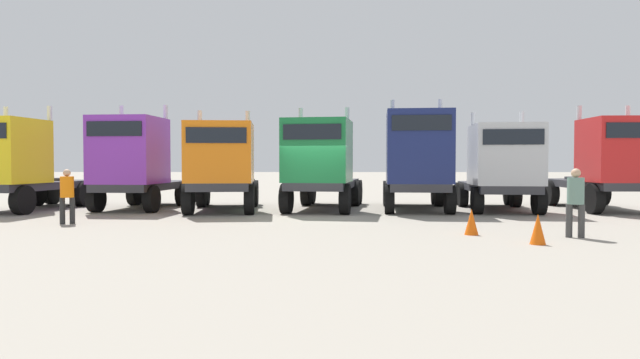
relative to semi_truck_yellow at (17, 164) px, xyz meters
The scene contains 12 objects.
ground 11.79m from the semi_truck_yellow, ahead, with size 200.00×200.00×0.00m, color gray.
semi_truck_yellow is the anchor object (origin of this frame).
semi_truck_purple 4.40m from the semi_truck_yellow, 10.64° to the left, with size 2.93×5.94×4.27m.
semi_truck_orange 7.96m from the semi_truck_yellow, ahead, with size 3.11×6.15×3.98m.
semi_truck_green 11.78m from the semi_truck_yellow, ahead, with size 3.41×6.65×4.12m.
semi_truck_navy 15.54m from the semi_truck_yellow, ahead, with size 3.04×6.19×4.44m.
semi_truck_silver 18.76m from the semi_truck_yellow, ahead, with size 3.06×6.01×3.93m.
semi_truck_red 23.00m from the semi_truck_yellow, ahead, with size 2.66×6.50×4.17m.
visitor_in_hivis 5.85m from the semi_truck_yellow, 46.13° to the right, with size 0.52×0.52×1.69m.
visitor_with_camera 19.61m from the semi_truck_yellow, 21.02° to the right, with size 0.52×0.52×1.74m.
traffic_cone_near 18.85m from the semi_truck_yellow, 25.77° to the right, with size 0.36×0.36×0.71m, color #F2590C.
traffic_cone_mid 17.18m from the semi_truck_yellow, 22.36° to the right, with size 0.36×0.36×0.68m, color #F2590C.
Camera 1 is at (0.57, -19.15, 1.86)m, focal length 30.25 mm.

